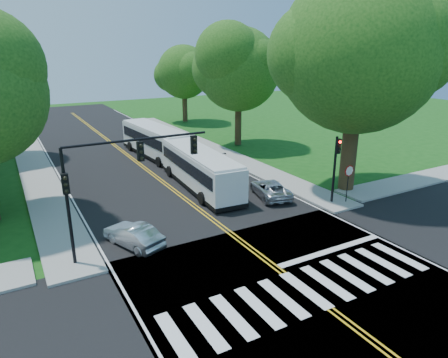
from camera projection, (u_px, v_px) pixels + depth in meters
ground at (298, 284)px, 17.48m from camera, size 140.00×140.00×0.00m
road at (155, 176)px, 32.40m from camera, size 14.00×96.00×0.01m
cross_road at (298, 284)px, 17.48m from camera, size 60.00×12.00×0.01m
center_line at (140, 164)px, 35.71m from camera, size 0.36×70.00×0.01m
edge_line_w at (59, 175)px, 32.54m from camera, size 0.12×70.00×0.01m
edge_line_e at (207, 155)px, 38.88m from camera, size 0.12×70.00×0.01m
crosswalk at (305, 290)px, 17.06m from camera, size 12.60×3.00×0.01m
stop_bar at (331, 250)px, 20.44m from camera, size 6.60×0.40×0.01m
sidewalk_nw at (35, 168)px, 34.31m from camera, size 2.60×40.00×0.15m
sidewalk_ne at (207, 146)px, 42.05m from camera, size 2.60×40.00×0.15m
sidewalk_xe at (437, 175)px, 32.42m from camera, size 20.00×2.60×0.15m
tree_ne_big at (359, 52)px, 26.27m from camera, size 10.80×10.80×14.91m
tree_east_mid at (239, 70)px, 40.30m from camera, size 8.40×8.40×11.93m
tree_east_far at (184, 72)px, 54.34m from camera, size 7.20×7.20×10.34m
signal_nw at (117, 171)px, 18.73m from camera, size 7.15×0.46×5.66m
signal_ne at (336, 161)px, 25.73m from camera, size 0.30×0.46×4.40m
stop_sign at (349, 175)px, 26.01m from camera, size 0.76×0.08×2.53m
bus_lead at (199, 168)px, 29.31m from camera, size 3.13×10.94×2.79m
bus_follow at (155, 141)px, 37.81m from camera, size 3.25×11.32×2.89m
hatchback at (133, 235)px, 20.71m from camera, size 2.51×3.92×1.22m
suv at (270, 189)px, 27.70m from camera, size 2.91×4.53×1.16m
dark_sedan at (203, 157)px, 35.85m from camera, size 2.99×4.59×1.24m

